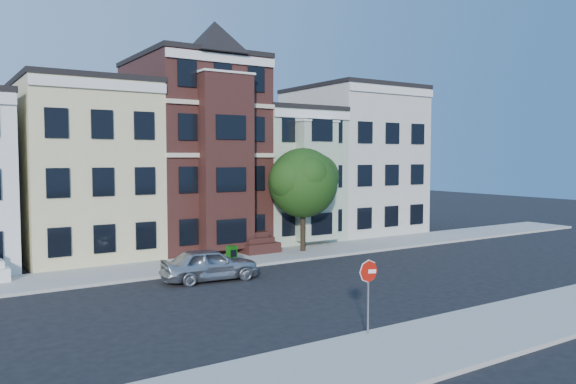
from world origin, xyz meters
TOP-DOWN VIEW (x-y plane):
  - ground at (0.00, 0.00)m, footprint 120.00×120.00m
  - far_sidewalk at (0.00, 8.00)m, footprint 60.00×4.00m
  - near_sidewalk at (0.00, -8.00)m, footprint 60.00×4.00m
  - house_yellow at (-7.00, 14.50)m, footprint 7.00×9.00m
  - house_brown at (0.00, 14.50)m, footprint 7.00×9.00m
  - house_green at (6.50, 14.50)m, footprint 6.00×9.00m
  - house_cream at (13.50, 14.50)m, footprint 8.00×9.00m
  - street_tree at (4.45, 8.13)m, footprint 8.50×8.50m
  - parked_car at (-3.56, 4.30)m, footprint 4.80×2.35m
  - newspaper_box at (-1.31, 6.42)m, footprint 0.49×0.45m
  - stop_sign at (-2.90, -6.30)m, footprint 0.74×0.38m

SIDE VIEW (x-z plane):
  - ground at x=0.00m, z-range 0.00..0.00m
  - far_sidewalk at x=0.00m, z-range 0.00..0.15m
  - near_sidewalk at x=0.00m, z-range 0.00..0.15m
  - newspaper_box at x=-1.31m, z-range 0.15..1.19m
  - parked_car at x=-3.56m, z-range 0.00..1.57m
  - stop_sign at x=-2.90m, z-range 0.15..2.90m
  - street_tree at x=4.45m, z-range 0.15..7.93m
  - house_green at x=6.50m, z-range 0.00..9.00m
  - house_yellow at x=-7.00m, z-range 0.00..10.00m
  - house_cream at x=13.50m, z-range 0.00..11.00m
  - house_brown at x=0.00m, z-range 0.00..12.00m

